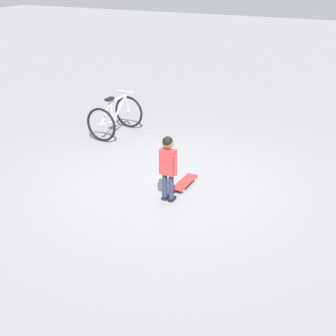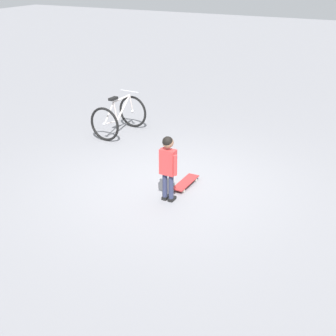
% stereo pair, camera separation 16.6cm
% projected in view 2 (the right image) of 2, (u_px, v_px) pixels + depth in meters
% --- Properties ---
extents(ground_plane, '(50.00, 50.00, 0.00)m').
position_uv_depth(ground_plane, '(169.00, 184.00, 8.03)').
color(ground_plane, gray).
extents(child_person, '(0.23, 0.36, 1.06)m').
position_uv_depth(child_person, '(168.00, 162.00, 7.24)').
color(child_person, '#2D3351').
rests_on(child_person, ground).
extents(skateboard, '(0.68, 0.19, 0.07)m').
position_uv_depth(skateboard, '(186.00, 183.00, 7.95)').
color(skateboard, '#B22D2D').
rests_on(skateboard, ground).
extents(bicycle_mid, '(1.11, 0.77, 0.85)m').
position_uv_depth(bicycle_mid, '(119.00, 117.00, 10.20)').
color(bicycle_mid, black).
rests_on(bicycle_mid, ground).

